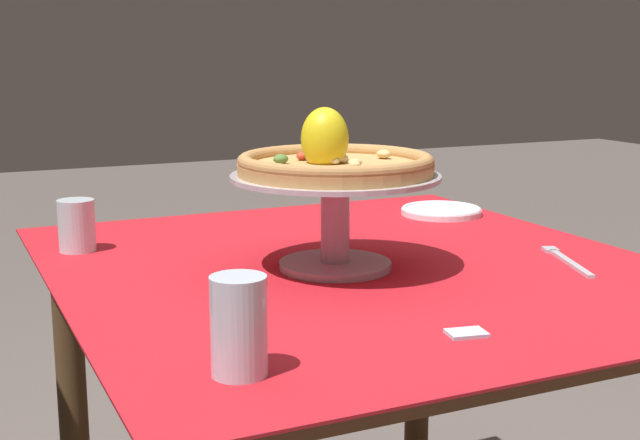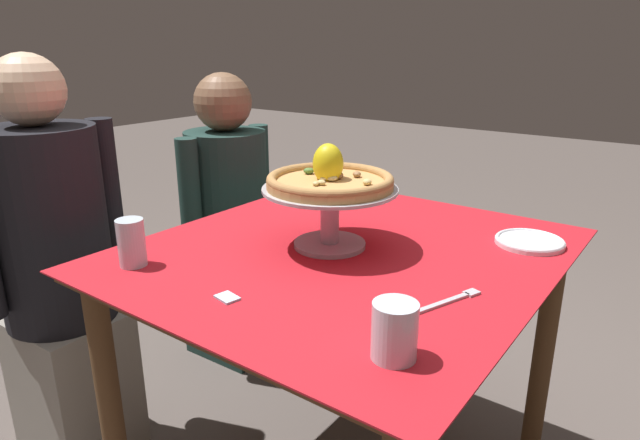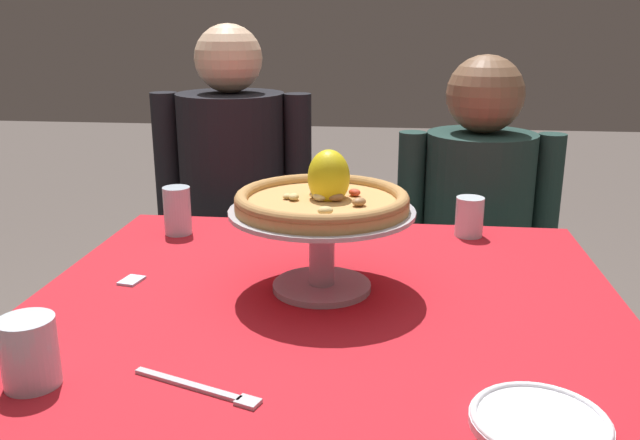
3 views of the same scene
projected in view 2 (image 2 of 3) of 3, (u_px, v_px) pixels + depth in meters
dining_table at (345, 289)px, 1.45m from camera, size 1.10×0.99×0.77m
pizza_stand at (330, 208)px, 1.40m from camera, size 0.35×0.35×0.16m
pizza at (330, 179)px, 1.37m from camera, size 0.32×0.32×0.11m
water_glass_back_left at (132, 245)px, 1.29m from camera, size 0.06×0.06×0.12m
water_glass_back_right at (294, 186)px, 1.86m from camera, size 0.07×0.07×0.09m
water_glass_front_left at (394, 334)px, 0.91m from camera, size 0.08×0.08×0.10m
side_plate at (530, 241)px, 1.44m from camera, size 0.18×0.18×0.02m
dinner_fork at (447, 302)px, 1.12m from camera, size 0.20×0.09×0.01m
sugar_packet at (227, 298)px, 1.14m from camera, size 0.04×0.06×0.00m
diner_left at (59, 280)px, 1.63m from camera, size 0.48×0.33×1.25m
diner_right at (230, 227)px, 2.21m from camera, size 0.48×0.33×1.17m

